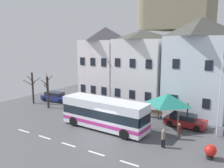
# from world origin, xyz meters

# --- Properties ---
(ground_plane) EXTENTS (40.00, 60.00, 0.07)m
(ground_plane) POSITION_xyz_m (0.00, -0.00, -0.03)
(ground_plane) COLOR #4F5054
(townhouse_00) EXTENTS (5.49, 6.46, 10.95)m
(townhouse_00) POSITION_xyz_m (-7.69, 12.20, 5.47)
(townhouse_00) COLOR white
(townhouse_00) RESTS_ON ground_plane
(townhouse_01) EXTENTS (6.54, 5.63, 10.38)m
(townhouse_01) POSITION_xyz_m (-1.51, 11.78, 5.19)
(townhouse_01) COLOR silver
(townhouse_01) RESTS_ON ground_plane
(townhouse_02) EXTENTS (6.99, 7.02, 11.71)m
(townhouse_02) POSITION_xyz_m (5.72, 12.48, 5.85)
(townhouse_02) COLOR silver
(townhouse_02) RESTS_ON ground_plane
(hilltop_castle) EXTENTS (36.72, 36.72, 21.97)m
(hilltop_castle) POSITION_xyz_m (-2.13, 31.02, 6.66)
(hilltop_castle) COLOR slate
(hilltop_castle) RESTS_ON ground_plane
(transit_bus) EXTENTS (9.38, 2.94, 3.07)m
(transit_bus) POSITION_xyz_m (-1.03, 1.94, 1.55)
(transit_bus) COLOR white
(transit_bus) RESTS_ON ground_plane
(bus_shelter) EXTENTS (3.60, 3.60, 3.60)m
(bus_shelter) POSITION_xyz_m (4.26, 5.91, 2.98)
(bus_shelter) COLOR #473D33
(bus_shelter) RESTS_ON ground_plane
(parked_car_00) EXTENTS (4.58, 2.23, 1.41)m
(parked_car_00) POSITION_xyz_m (-13.54, 7.37, 0.69)
(parked_car_00) COLOR navy
(parked_car_00) RESTS_ON ground_plane
(parked_car_01) EXTENTS (4.49, 1.95, 1.24)m
(parked_car_01) POSITION_xyz_m (-6.59, 6.64, 0.61)
(parked_car_01) COLOR navy
(parked_car_01) RESTS_ON ground_plane
(parked_car_03) EXTENTS (4.21, 1.90, 1.35)m
(parked_car_03) POSITION_xyz_m (5.82, 6.93, 0.66)
(parked_car_03) COLOR maroon
(parked_car_03) RESTS_ON ground_plane
(pedestrian_00) EXTENTS (0.37, 0.33, 1.62)m
(pedestrian_00) POSITION_xyz_m (5.67, 0.93, 0.86)
(pedestrian_00) COLOR black
(pedestrian_00) RESTS_ON ground_plane
(pedestrian_01) EXTENTS (0.35, 0.35, 1.54)m
(pedestrian_01) POSITION_xyz_m (6.29, 3.32, 0.83)
(pedestrian_01) COLOR #38332D
(pedestrian_01) RESTS_ON ground_plane
(public_bench) EXTENTS (1.69, 0.48, 0.87)m
(public_bench) POSITION_xyz_m (2.05, 8.04, 0.47)
(public_bench) COLOR #473828
(public_bench) RESTS_ON ground_plane
(flagpole) EXTENTS (0.95, 0.10, 8.05)m
(flagpole) POSITION_xyz_m (9.20, 5.92, 4.61)
(flagpole) COLOR silver
(flagpole) RESTS_ON ground_plane
(harbour_buoy) EXTENTS (0.91, 0.91, 1.16)m
(harbour_buoy) POSITION_xyz_m (9.40, 0.94, 0.65)
(harbour_buoy) COLOR black
(harbour_buoy) RESTS_ON ground_plane
(bare_tree_00) EXTENTS (1.89, 1.66, 4.54)m
(bare_tree_00) POSITION_xyz_m (-11.78, 4.30, 2.28)
(bare_tree_00) COLOR #382D28
(bare_tree_00) RESTS_ON ground_plane
(bare_tree_01) EXTENTS (2.55, 1.25, 4.52)m
(bare_tree_01) POSITION_xyz_m (-15.34, 4.75, 2.38)
(bare_tree_01) COLOR #382D28
(bare_tree_01) RESTS_ON ground_plane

